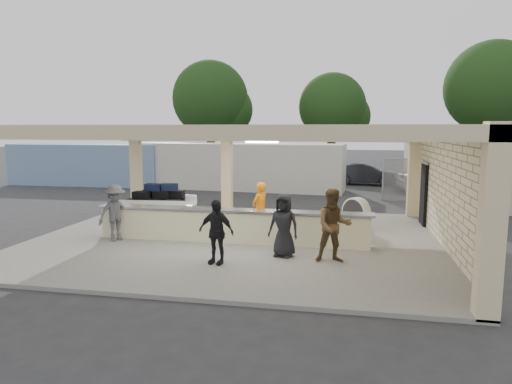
% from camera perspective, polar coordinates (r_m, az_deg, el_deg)
% --- Properties ---
extents(ground, '(120.00, 120.00, 0.00)m').
position_cam_1_polar(ground, '(14.06, -2.64, -6.13)').
color(ground, '#262729').
rests_on(ground, ground).
extents(pavilion, '(12.01, 10.00, 3.55)m').
position_cam_1_polar(pavilion, '(14.39, -1.22, -0.33)').
color(pavilion, slate).
rests_on(pavilion, ground).
extents(baggage_counter, '(8.20, 0.58, 0.98)m').
position_cam_1_polar(baggage_counter, '(13.46, -3.17, -4.22)').
color(baggage_counter, beige).
rests_on(baggage_counter, pavilion).
extents(luggage_cart, '(2.48, 1.65, 1.39)m').
position_cam_1_polar(luggage_cart, '(16.51, -12.11, -1.19)').
color(luggage_cart, silver).
rests_on(luggage_cart, pavilion).
extents(drum_fan, '(0.93, 0.88, 1.07)m').
position_cam_1_polar(drum_fan, '(15.39, 12.41, -2.51)').
color(drum_fan, silver).
rests_on(drum_fan, pavilion).
extents(baggage_handler, '(0.60, 0.71, 1.70)m').
position_cam_1_polar(baggage_handler, '(14.00, 0.50, -2.21)').
color(baggage_handler, orange).
rests_on(baggage_handler, pavilion).
extents(passenger_a, '(0.95, 0.55, 1.85)m').
position_cam_1_polar(passenger_a, '(11.55, 9.69, -4.16)').
color(passenger_a, brown).
rests_on(passenger_a, pavilion).
extents(passenger_b, '(0.99, 0.53, 1.61)m').
position_cam_1_polar(passenger_b, '(11.31, -5.02, -4.97)').
color(passenger_b, black).
rests_on(passenger_b, pavilion).
extents(passenger_c, '(0.96, 1.10, 1.68)m').
position_cam_1_polar(passenger_c, '(14.16, -17.13, -2.49)').
color(passenger_c, '#49494E').
rests_on(passenger_c, pavilion).
extents(passenger_d, '(0.86, 0.51, 1.65)m').
position_cam_1_polar(passenger_d, '(11.90, 3.48, -4.18)').
color(passenger_d, black).
rests_on(passenger_d, pavilion).
extents(car_white_a, '(5.57, 3.36, 1.49)m').
position_cam_1_polar(car_white_a, '(26.44, 22.96, 1.55)').
color(car_white_a, white).
rests_on(car_white_a, ground).
extents(car_dark, '(4.06, 1.98, 1.30)m').
position_cam_1_polar(car_dark, '(28.41, 13.65, 2.18)').
color(car_dark, black).
rests_on(car_dark, ground).
extents(container_white, '(12.01, 3.38, 2.57)m').
position_cam_1_polar(container_white, '(25.74, -2.30, 3.23)').
color(container_white, silver).
rests_on(container_white, ground).
extents(container_blue, '(9.47, 2.37, 2.46)m').
position_cam_1_polar(container_blue, '(29.50, -20.24, 3.25)').
color(container_blue, '#7092B4').
rests_on(container_blue, ground).
extents(tree_left, '(6.60, 6.30, 9.00)m').
position_cam_1_polar(tree_left, '(39.03, -5.20, 11.17)').
color(tree_left, '#382619').
rests_on(tree_left, ground).
extents(tree_mid, '(6.00, 5.60, 8.00)m').
position_cam_1_polar(tree_mid, '(39.43, 9.98, 10.14)').
color(tree_mid, '#382619').
rests_on(tree_mid, ground).
extents(tree_right, '(7.20, 7.00, 10.00)m').
position_cam_1_polar(tree_right, '(40.04, 27.76, 11.11)').
color(tree_right, '#382619').
rests_on(tree_right, ground).
extents(adjacent_building, '(6.00, 8.00, 3.20)m').
position_cam_1_polar(adjacent_building, '(24.12, 26.16, 2.84)').
color(adjacent_building, beige).
rests_on(adjacent_building, ground).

